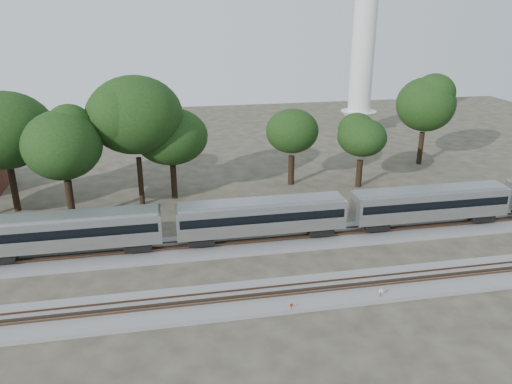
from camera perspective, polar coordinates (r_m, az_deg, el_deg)
ground at (r=45.11m, az=-1.86°, el=-9.61°), size 160.00×160.00×0.00m
track_far at (r=50.23m, az=-2.96°, el=-6.01°), size 160.00×5.00×0.73m
track_near at (r=41.63m, az=-0.97°, el=-12.09°), size 160.00×5.00×0.73m
train at (r=55.83m, az=19.37°, el=-1.12°), size 123.88×3.01×4.44m
switch_stand_red at (r=40.07m, az=4.07°, el=-12.98°), size 0.28×0.08×0.89m
switch_stand_white at (r=42.64m, az=14.04°, el=-11.18°), size 0.34×0.07×1.06m
switch_lever at (r=42.48m, az=10.80°, el=-11.86°), size 0.58×0.47×0.30m
tree_1 at (r=62.34m, az=-26.90°, el=6.30°), size 9.80×9.80×13.82m
tree_2 at (r=56.87m, az=-21.24°, el=5.03°), size 8.92×8.92×12.57m
tree_3 at (r=58.91m, az=-13.66°, el=8.54°), size 11.13×11.13×15.69m
tree_4 at (r=60.91m, az=-9.67°, el=6.26°), size 8.03×8.03×11.32m
tree_5 at (r=65.38m, az=4.16°, el=6.95°), size 7.43×7.43×10.48m
tree_6 at (r=65.81m, az=12.00°, el=6.15°), size 6.87×6.87×9.69m
tree_7 at (r=77.90m, az=18.83°, el=9.43°), size 9.17×9.17×12.93m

